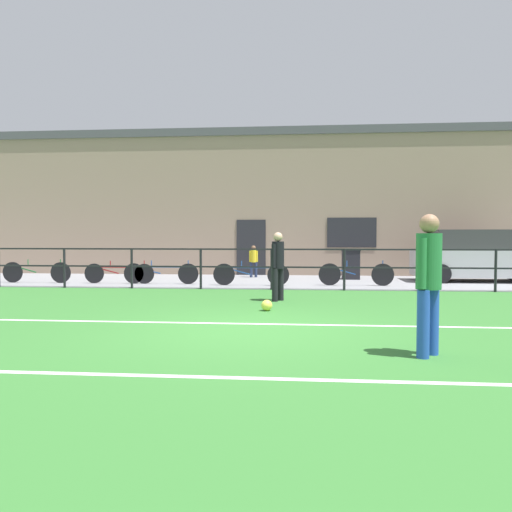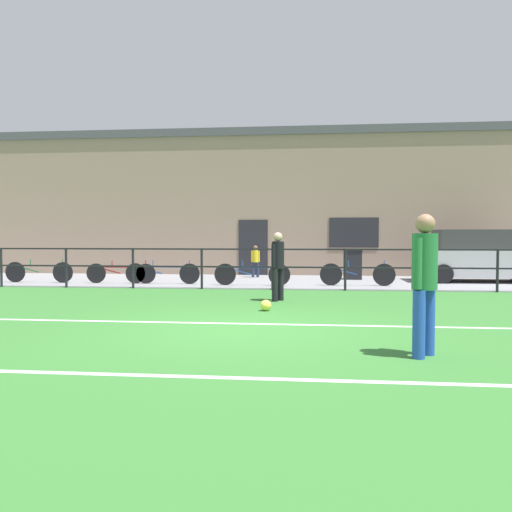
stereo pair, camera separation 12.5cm
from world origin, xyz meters
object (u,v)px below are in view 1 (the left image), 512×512
Objects in this scene: bicycle_parked_1 at (119,273)px; bicycle_parked_2 at (161,273)px; player_goalkeeper at (278,262)px; bicycle_parked_0 at (251,274)px; trash_bin_0 at (351,264)px; spectator_child at (254,259)px; bicycle_parked_3 at (356,274)px; soccer_ball_spare at (267,305)px; parked_car_red at (476,257)px; player_striker at (429,276)px; bicycle_parked_4 at (36,272)px.

bicycle_parked_1 is 0.95× the size of bicycle_parked_2.
bicycle_parked_0 is (-0.97, 3.36, -0.54)m from player_goalkeeper.
trash_bin_0 is (2.20, 5.84, -0.36)m from player_goalkeeper.
bicycle_parked_2 is 6.39m from trash_bin_0.
bicycle_parked_3 is at bearing 130.01° from spectator_child.
soccer_ball_spare is 5.66m from bicycle_parked_3.
soccer_ball_spare is at bearing -80.45° from bicycle_parked_0.
soccer_ball_spare is 9.42m from parked_car_red.
parked_car_red is (6.32, 6.96, 0.70)m from soccer_ball_spare.
player_striker reaches higher than parked_car_red.
soccer_ball_spare is 0.10× the size of bicycle_parked_4.
spectator_child reaches higher than trash_bin_0.
bicycle_parked_4 is (-2.68, 0.00, 0.02)m from bicycle_parked_1.
bicycle_parked_3 is (-4.03, -1.79, -0.44)m from parked_car_red.
trash_bin_0 is at bearing 17.04° from bicycle_parked_1.
player_goalkeeper reaches higher than soccer_ball_spare.
parked_car_red is 4.01m from trash_bin_0.
bicycle_parked_0 is 1.03× the size of bicycle_parked_3.
bicycle_parked_1 is 2.68m from bicycle_parked_4.
parked_car_red reaches higher than soccer_ball_spare.
player_goalkeeper is 0.72× the size of bicycle_parked_3.
bicycle_parked_3 is 0.99× the size of bicycle_parked_4.
bicycle_parked_2 is 5.93m from bicycle_parked_3.
player_striker is at bearing -90.05° from bicycle_parked_3.
player_goalkeeper is at bearing -43.53° from bicycle_parked_2.
player_striker reaches higher than bicycle_parked_1.
soccer_ball_spare is 0.09× the size of bicycle_parked_2.
bicycle_parked_0 is at bearing -164.14° from parked_car_red.
bicycle_parked_4 reaches higher than soccer_ball_spare.
trash_bin_0 is at bearing 20.52° from bicycle_parked_2.
parked_car_red is (7.35, -0.92, 0.14)m from spectator_child.
bicycle_parked_1 is at bearing -171.01° from parked_car_red.
player_goalkeeper is at bearing 60.51° from player_striker.
bicycle_parked_0 is at bearing -2.05° from bicycle_parked_4.
bicycle_parked_2 reaches higher than soccer_ball_spare.
player_goalkeeper is 4.22m from bicycle_parked_3.
soccer_ball_spare is 0.06× the size of parked_car_red.
bicycle_parked_3 is at bearing 0.00° from bicycle_parked_2.
player_goalkeeper is 5.64m from player_striker.
soccer_ball_spare is (-2.28, 3.65, -0.90)m from player_striker.
parked_car_red reaches higher than bicycle_parked_4.
bicycle_parked_2 is 1.05× the size of bicycle_parked_4.
parked_car_red is 1.76× the size of bicycle_parked_0.
bicycle_parked_2 is at bearing 125.18° from soccer_ball_spare.
soccer_ball_spare is 0.20× the size of spectator_child.
trash_bin_0 is (0.06, 11.06, -0.47)m from player_striker.
spectator_child is (-1.03, 7.88, 0.55)m from soccer_ball_spare.
player_striker is 11.44m from bicycle_parked_1.
spectator_child reaches higher than soccer_ball_spare.
player_goalkeeper reaches higher than bicycle_parked_0.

